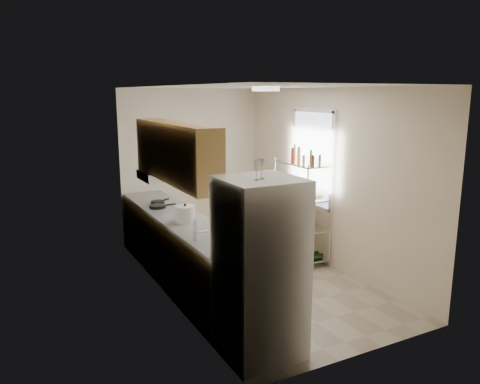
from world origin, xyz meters
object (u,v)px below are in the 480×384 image
object	(u,v)px
frying_pan_large	(158,206)
refrigerator	(260,268)
espresso_machine	(292,185)
rice_cooker	(185,214)
cutting_board	(305,194)

from	to	relation	value
frying_pan_large	refrigerator	bearing A→B (deg)	-89.91
frying_pan_large	espresso_machine	xyz separation A→B (m)	(2.00, -0.46, 0.22)
refrigerator	rice_cooker	bearing A→B (deg)	92.04
frying_pan_large	cutting_board	distance (m)	2.20
rice_cooker	frying_pan_large	xyz separation A→B (m)	(-0.08, 0.89, -0.08)
refrigerator	frying_pan_large	distance (m)	2.69
frying_pan_large	espresso_machine	world-z (taller)	espresso_machine
rice_cooker	cutting_board	bearing A→B (deg)	4.96
cutting_board	espresso_machine	bearing A→B (deg)	106.70
rice_cooker	espresso_machine	xyz separation A→B (m)	(1.92, 0.42, 0.14)
frying_pan_large	rice_cooker	bearing A→B (deg)	-87.64
espresso_machine	refrigerator	bearing A→B (deg)	-115.05
refrigerator	cutting_board	world-z (taller)	refrigerator
cutting_board	espresso_machine	xyz separation A→B (m)	(-0.08, 0.25, 0.11)
frying_pan_large	espresso_machine	distance (m)	2.06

